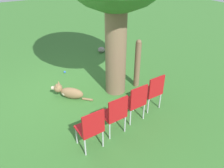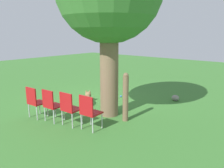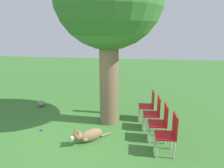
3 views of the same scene
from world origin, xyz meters
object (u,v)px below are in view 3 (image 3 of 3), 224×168
at_px(dog, 88,135).
at_px(red_chair_1, 161,120).
at_px(red_chair_3, 149,103).
at_px(fence_post, 115,93).
at_px(red_chair_2, 154,111).
at_px(tennis_ball, 42,130).
at_px(red_chair_0, 169,132).

height_order(dog, red_chair_1, red_chair_1).
bearing_deg(red_chair_3, red_chair_1, 99.56).
height_order(fence_post, red_chair_2, fence_post).
bearing_deg(tennis_ball, red_chair_1, -0.39).
bearing_deg(red_chair_2, dog, 27.58).
distance_m(dog, red_chair_3, 2.15).
bearing_deg(red_chair_3, fence_post, -20.77).
height_order(red_chair_2, red_chair_3, same).
relative_size(red_chair_0, red_chair_1, 1.00).
relative_size(dog, fence_post, 0.62).
xyz_separation_m(fence_post, red_chair_0, (1.48, -2.12, -0.17)).
bearing_deg(red_chair_0, red_chair_3, -80.44).
distance_m(fence_post, tennis_ball, 2.40).
xyz_separation_m(fence_post, tennis_ball, (-1.76, -1.50, -0.65)).
distance_m(red_chair_1, red_chair_3, 1.22).
height_order(red_chair_1, red_chair_3, same).
distance_m(red_chair_2, red_chair_3, 0.61).
distance_m(dog, tennis_ball, 1.43).
bearing_deg(red_chair_3, red_chair_0, 99.56).
relative_size(fence_post, red_chair_1, 1.49).
relative_size(red_chair_0, red_chair_3, 1.00).
distance_m(red_chair_0, tennis_ball, 3.33).
bearing_deg(dog, red_chair_0, 127.46).
bearing_deg(red_chair_0, fence_post, -58.47).
relative_size(red_chair_1, red_chair_2, 1.00).
bearing_deg(dog, red_chair_2, 165.63).
height_order(fence_post, red_chair_1, fence_post).
distance_m(dog, red_chair_0, 1.91).
height_order(dog, fence_post, fence_post).
bearing_deg(red_chair_0, tennis_ball, -14.17).
xyz_separation_m(red_chair_1, red_chair_3, (-0.27, 1.19, 0.00)).
bearing_deg(red_chair_1, dog, 8.38).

